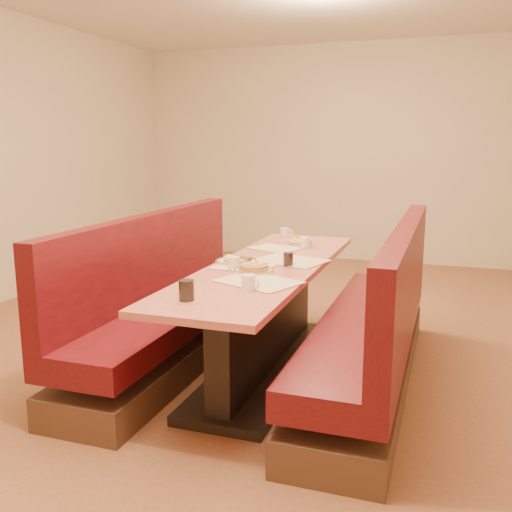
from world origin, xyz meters
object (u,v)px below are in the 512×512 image
(diner_table, at_px, (267,319))
(pancake_plate, at_px, (254,269))
(eggs_plate, at_px, (236,261))
(coffee_mug_a, at_px, (249,282))
(soda_tumbler_near, at_px, (186,290))
(coffee_mug_c, at_px, (305,242))
(soda_tumbler_mid, at_px, (288,259))
(coffee_mug_d, at_px, (285,233))
(coffee_mug_b, at_px, (234,263))
(booth_right, at_px, (376,332))
(booth_left, at_px, (170,310))

(diner_table, relative_size, pancake_plate, 9.78)
(eggs_plate, relative_size, coffee_mug_a, 2.52)
(coffee_mug_a, relative_size, soda_tumbler_near, 1.04)
(coffee_mug_a, bearing_deg, soda_tumbler_near, -112.61)
(eggs_plate, relative_size, coffee_mug_c, 2.57)
(pancake_plate, height_order, soda_tumbler_mid, soda_tumbler_mid)
(coffee_mug_a, bearing_deg, eggs_plate, 131.84)
(diner_table, bearing_deg, coffee_mug_d, 99.91)
(diner_table, distance_m, coffee_mug_b, 0.49)
(pancake_plate, bearing_deg, soda_tumbler_near, -98.89)
(booth_right, height_order, soda_tumbler_mid, booth_right)
(booth_left, bearing_deg, soda_tumbler_mid, 0.54)
(booth_left, relative_size, soda_tumbler_near, 23.09)
(booth_left, distance_m, coffee_mug_a, 1.16)
(booth_right, xyz_separation_m, coffee_mug_c, (-0.64, 0.68, 0.43))
(diner_table, bearing_deg, pancake_plate, -91.64)
(booth_left, xyz_separation_m, pancake_plate, (0.73, -0.24, 0.41))
(coffee_mug_b, height_order, soda_tumbler_near, soda_tumbler_near)
(diner_table, xyz_separation_m, soda_tumbler_near, (-0.12, -0.97, 0.43))
(soda_tumbler_near, bearing_deg, diner_table, 82.91)
(soda_tumbler_mid, bearing_deg, coffee_mug_a, -92.80)
(diner_table, height_order, coffee_mug_d, coffee_mug_d)
(diner_table, height_order, coffee_mug_a, coffee_mug_a)
(booth_right, xyz_separation_m, soda_tumbler_near, (-0.85, -0.97, 0.44))
(coffee_mug_a, height_order, soda_tumbler_near, soda_tumbler_near)
(coffee_mug_b, distance_m, coffee_mug_c, 0.92)
(soda_tumbler_near, relative_size, soda_tumbler_mid, 1.20)
(soda_tumbler_near, xyz_separation_m, soda_tumbler_mid, (0.27, 0.98, -0.01))
(soda_tumbler_near, bearing_deg, coffee_mug_b, 92.45)
(diner_table, bearing_deg, booth_left, 180.00)
(eggs_plate, height_order, soda_tumbler_mid, soda_tumbler_mid)
(booth_right, height_order, coffee_mug_b, booth_right)
(soda_tumbler_near, bearing_deg, eggs_plate, 95.43)
(eggs_plate, xyz_separation_m, soda_tumbler_mid, (0.36, 0.04, 0.03))
(coffee_mug_b, height_order, coffee_mug_c, coffee_mug_c)
(diner_table, relative_size, soda_tumbler_near, 23.09)
(coffee_mug_a, distance_m, coffee_mug_c, 1.34)
(diner_table, distance_m, soda_tumbler_near, 1.07)
(coffee_mug_a, distance_m, coffee_mug_d, 1.79)
(pancake_plate, height_order, eggs_plate, same)
(diner_table, height_order, pancake_plate, pancake_plate)
(eggs_plate, distance_m, coffee_mug_d, 1.13)
(eggs_plate, bearing_deg, diner_table, 8.23)
(diner_table, bearing_deg, coffee_mug_b, -126.28)
(soda_tumbler_near, bearing_deg, coffee_mug_a, 52.40)
(pancake_plate, xyz_separation_m, coffee_mug_b, (-0.15, 0.03, 0.02))
(coffee_mug_b, height_order, soda_tumbler_mid, soda_tumbler_mid)
(coffee_mug_b, relative_size, coffee_mug_d, 0.99)
(coffee_mug_b, bearing_deg, coffee_mug_c, 53.84)
(eggs_plate, distance_m, soda_tumbler_near, 0.95)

